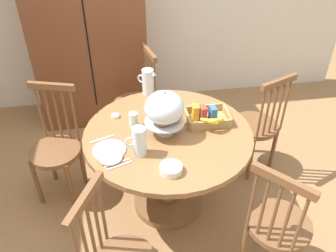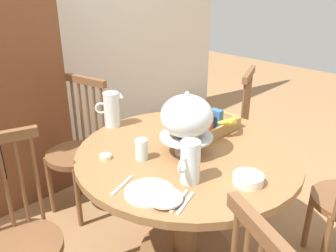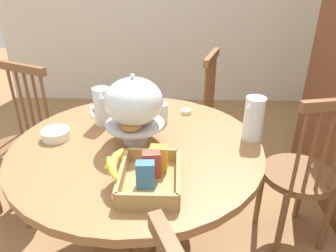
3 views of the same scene
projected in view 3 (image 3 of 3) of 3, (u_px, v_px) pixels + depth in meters
name	position (u px, v px, depth m)	size (l,w,h in m)	color
dining_table	(139.00, 180.00, 1.65)	(1.20, 1.20, 0.74)	olive
windsor_chair_by_cabinet	(301.00, 177.00, 1.80)	(0.41, 0.41, 0.97)	brown
windsor_chair_facing_door	(190.00, 121.00, 2.44)	(0.42, 0.42, 0.97)	brown
windsor_chair_far_side	(21.00, 149.00, 2.07)	(0.44, 0.44, 0.97)	brown
pastry_stand_with_dome	(134.00, 104.00, 1.49)	(0.28, 0.28, 0.34)	silver
orange_juice_pitcher	(102.00, 108.00, 1.71)	(0.17, 0.09, 0.20)	silver
milk_pitcher	(254.00, 120.00, 1.56)	(0.15, 0.13, 0.22)	silver
cereal_basket	(146.00, 173.00, 1.26)	(0.32, 0.30, 0.12)	tan
china_plate_large	(121.00, 108.00, 1.93)	(0.22, 0.22, 0.01)	white
china_plate_small	(105.00, 106.00, 1.92)	(0.15, 0.15, 0.01)	white
cereal_bowl	(56.00, 134.00, 1.60)	(0.14, 0.14, 0.04)	white
drinking_glass	(162.00, 114.00, 1.73)	(0.06, 0.06, 0.11)	silver
butter_dish	(186.00, 111.00, 1.87)	(0.06, 0.06, 0.02)	beige
table_knife	(97.00, 111.00, 1.89)	(0.17, 0.01, 0.01)	silver
dinner_fork	(92.00, 112.00, 1.88)	(0.17, 0.01, 0.01)	silver
soup_spoon	(143.00, 105.00, 1.96)	(0.17, 0.01, 0.01)	silver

